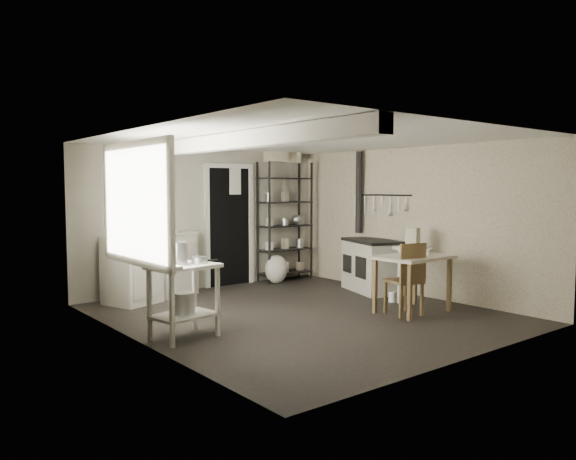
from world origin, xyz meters
TOP-DOWN VIEW (x-y plane):
  - floor at (0.00, 0.00)m, footprint 5.00×5.00m
  - ceiling at (0.00, 0.00)m, footprint 5.00×5.00m
  - wall_back at (0.00, 2.50)m, footprint 4.50×0.02m
  - wall_front at (0.00, -2.50)m, footprint 4.50×0.02m
  - wall_left at (-2.25, 0.00)m, footprint 0.02×5.00m
  - wall_right at (2.25, 0.00)m, footprint 0.02×5.00m
  - window at (-2.22, 0.20)m, footprint 0.12×1.76m
  - doorway at (0.45, 2.47)m, footprint 0.96×0.10m
  - ceiling_beam at (-1.20, 0.00)m, footprint 0.18×5.00m
  - wallpaper_panel at (2.24, 0.00)m, footprint 0.01×5.00m
  - utensil_rail at (2.19, 0.60)m, footprint 0.06×1.20m
  - prep_table at (-1.79, -0.10)m, footprint 0.79×0.62m
  - stockpot at (-1.86, -0.07)m, footprint 0.33×0.33m
  - saucepan at (-1.61, -0.12)m, footprint 0.20×0.20m
  - bucket at (-1.80, -0.11)m, footprint 0.32×0.32m
  - base_cabinets at (-1.12, 2.18)m, footprint 1.62×1.10m
  - mixing_bowl at (-1.05, 2.11)m, footprint 0.30×0.30m
  - counter_cup at (-1.51, 2.13)m, footprint 0.14×0.14m
  - shelf_rack at (1.52, 2.31)m, footprint 1.01×0.41m
  - shelf_jar at (1.20, 2.35)m, footprint 0.09×0.09m
  - storage_box_a at (1.30, 2.28)m, footprint 0.40×0.37m
  - storage_box_b at (1.69, 2.35)m, footprint 0.34×0.33m
  - stove at (1.92, 0.55)m, footprint 0.90×1.20m
  - stovepipe at (2.14, 1.06)m, footprint 0.12×0.12m
  - side_ledge at (1.80, -0.36)m, footprint 0.56×0.34m
  - oats_box at (1.76, -0.40)m, footprint 0.13×0.19m
  - work_table at (1.24, -0.83)m, footprint 1.03×0.74m
  - table_cup at (1.38, -0.95)m, footprint 0.12×0.12m
  - chair at (1.03, -0.85)m, footprint 0.48×0.50m
  - flour_sack at (1.18, 2.11)m, footprint 0.43×0.37m
  - floor_crock at (1.55, -0.21)m, footprint 0.12×0.12m

SIDE VIEW (x-z plane):
  - floor at x=0.00m, z-range 0.00..0.00m
  - floor_crock at x=1.55m, z-range 0.00..0.15m
  - flour_sack at x=1.18m, z-range -0.01..0.49m
  - work_table at x=1.24m, z-range 0.00..0.76m
  - bucket at x=-1.80m, z-range 0.25..0.52m
  - prep_table at x=-1.79m, z-range -0.01..0.81m
  - side_ledge at x=1.80m, z-range 0.02..0.84m
  - stove at x=1.92m, z-range 0.02..0.86m
  - base_cabinets at x=-1.12m, z-range -0.03..0.95m
  - chair at x=1.03m, z-range 0.00..0.97m
  - table_cup at x=1.38m, z-range 0.76..0.84m
  - saucepan at x=-1.61m, z-range 0.80..0.90m
  - stockpot at x=-1.86m, z-range 0.80..1.08m
  - shelf_rack at x=1.52m, z-range -0.11..2.01m
  - mixing_bowl at x=-1.05m, z-range 0.92..0.99m
  - counter_cup at x=-1.51m, z-range 0.92..1.01m
  - doorway at x=0.45m, z-range -0.04..2.04m
  - oats_box at x=1.76m, z-range 0.87..1.15m
  - wall_back at x=0.00m, z-range 0.00..2.30m
  - wall_front at x=0.00m, z-range 0.00..2.30m
  - wall_left at x=-2.25m, z-range 0.00..2.30m
  - wall_right at x=2.25m, z-range 0.00..2.30m
  - wallpaper_panel at x=2.24m, z-range 0.00..2.30m
  - shelf_jar at x=1.20m, z-range 1.27..1.45m
  - window at x=-2.22m, z-range 0.86..2.14m
  - utensil_rail at x=2.19m, z-range 1.33..1.77m
  - stovepipe at x=2.14m, z-range 0.86..2.32m
  - storage_box_b at x=1.69m, z-range 1.90..2.08m
  - storage_box_a at x=1.30m, z-range 1.89..2.13m
  - ceiling_beam at x=-1.20m, z-range 2.11..2.29m
  - ceiling at x=0.00m, z-range 2.30..2.30m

